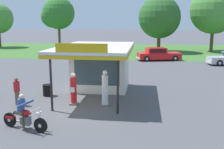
% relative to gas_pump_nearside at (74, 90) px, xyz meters
% --- Properties ---
extents(ground_plane, '(300.00, 300.00, 0.00)m').
position_rel_gas_pump_nearside_xyz_m(ground_plane, '(0.25, -0.38, -0.83)').
color(ground_plane, '#4C4C51').
extents(grass_verge_strip, '(120.00, 24.00, 0.01)m').
position_rel_gas_pump_nearside_xyz_m(grass_verge_strip, '(0.25, 29.62, -0.82)').
color(grass_verge_strip, '#3D6B2D').
rests_on(grass_verge_strip, ground).
extents(service_station_kiosk, '(4.35, 7.18, 3.57)m').
position_rel_gas_pump_nearside_xyz_m(service_station_kiosk, '(0.89, 3.35, 1.01)').
color(service_station_kiosk, silver).
rests_on(service_station_kiosk, ground).
extents(gas_pump_nearside, '(0.44, 0.44, 1.82)m').
position_rel_gas_pump_nearside_xyz_m(gas_pump_nearside, '(0.00, 0.00, 0.00)').
color(gas_pump_nearside, slate).
rests_on(gas_pump_nearside, ground).
extents(gas_pump_offside, '(0.44, 0.44, 2.00)m').
position_rel_gas_pump_nearside_xyz_m(gas_pump_offside, '(1.78, 0.00, 0.09)').
color(gas_pump_offside, slate).
rests_on(gas_pump_offside, ground).
extents(motorcycle_with_rider, '(2.25, 0.88, 1.58)m').
position_rel_gas_pump_nearside_xyz_m(motorcycle_with_rider, '(-1.18, -3.66, -0.17)').
color(motorcycle_with_rider, black).
rests_on(motorcycle_with_rider, ground).
extents(parked_car_back_row_far_right, '(5.59, 3.20, 1.53)m').
position_rel_gas_pump_nearside_xyz_m(parked_car_back_row_far_right, '(5.44, 18.45, -0.13)').
color(parked_car_back_row_far_right, red).
rests_on(parked_car_back_row_far_right, ground).
extents(parked_car_back_row_right, '(5.27, 2.52, 1.54)m').
position_rel_gas_pump_nearside_xyz_m(parked_car_back_row_right, '(-1.86, 17.42, -0.12)').
color(parked_car_back_row_right, red).
rests_on(parked_car_back_row_right, ground).
extents(bystander_standing_back_lot, '(0.34, 0.34, 1.56)m').
position_rel_gas_pump_nearside_xyz_m(bystander_standing_back_lot, '(-3.12, -0.44, -0.01)').
color(bystander_standing_back_lot, brown).
rests_on(bystander_standing_back_lot, ground).
extents(tree_oak_far_right, '(7.33, 7.33, 10.06)m').
position_rel_gas_pump_nearside_xyz_m(tree_oak_far_right, '(14.13, 29.72, 5.40)').
color(tree_oak_far_right, brown).
rests_on(tree_oak_far_right, ground).
extents(tree_oak_right, '(6.48, 6.48, 8.55)m').
position_rel_gas_pump_nearside_xyz_m(tree_oak_right, '(5.89, 28.09, 4.47)').
color(tree_oak_right, brown).
rests_on(tree_oak_right, ground).
extents(tree_oak_left, '(5.41, 5.26, 8.66)m').
position_rel_gas_pump_nearside_xyz_m(tree_oak_left, '(-10.70, 28.72, 5.05)').
color(tree_oak_left, brown).
rests_on(tree_oak_left, ground).
extents(spare_tire_stack, '(0.60, 0.60, 0.72)m').
position_rel_gas_pump_nearside_xyz_m(spare_tire_stack, '(-2.12, 1.56, -0.47)').
color(spare_tire_stack, black).
rests_on(spare_tire_stack, ground).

